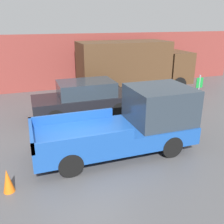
{
  "coord_description": "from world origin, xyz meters",
  "views": [
    {
      "loc": [
        -1.46,
        -7.04,
        4.31
      ],
      "look_at": [
        1.43,
        1.21,
        1.08
      ],
      "focal_mm": 40.0,
      "sensor_mm": 36.0,
      "label": 1
    }
  ],
  "objects_px": {
    "delivery_truck": "(133,65)",
    "car": "(84,98)",
    "parking_sign": "(197,100)",
    "traffic_cone": "(8,181)",
    "pickup_truck": "(132,123)"
  },
  "relations": [
    {
      "from": "car",
      "to": "traffic_cone",
      "type": "distance_m",
      "value": 5.91
    },
    {
      "from": "delivery_truck",
      "to": "parking_sign",
      "type": "distance_m",
      "value": 6.33
    },
    {
      "from": "parking_sign",
      "to": "traffic_cone",
      "type": "height_order",
      "value": "parking_sign"
    },
    {
      "from": "parking_sign",
      "to": "car",
      "type": "bearing_deg",
      "value": 141.6
    },
    {
      "from": "parking_sign",
      "to": "traffic_cone",
      "type": "relative_size",
      "value": 3.43
    },
    {
      "from": "pickup_truck",
      "to": "car",
      "type": "xyz_separation_m",
      "value": [
        -0.78,
        3.79,
        -0.15
      ]
    },
    {
      "from": "delivery_truck",
      "to": "traffic_cone",
      "type": "xyz_separation_m",
      "value": [
        -7.1,
        -8.11,
        -1.36
      ]
    },
    {
      "from": "traffic_cone",
      "to": "pickup_truck",
      "type": "bearing_deg",
      "value": 15.54
    },
    {
      "from": "delivery_truck",
      "to": "traffic_cone",
      "type": "height_order",
      "value": "delivery_truck"
    },
    {
      "from": "pickup_truck",
      "to": "delivery_truck",
      "type": "bearing_deg",
      "value": 66.27
    },
    {
      "from": "pickup_truck",
      "to": "car",
      "type": "distance_m",
      "value": 3.87
    },
    {
      "from": "pickup_truck",
      "to": "traffic_cone",
      "type": "height_order",
      "value": "pickup_truck"
    },
    {
      "from": "car",
      "to": "delivery_truck",
      "type": "bearing_deg",
      "value": 39.73
    },
    {
      "from": "delivery_truck",
      "to": "car",
      "type": "bearing_deg",
      "value": -140.27
    },
    {
      "from": "car",
      "to": "parking_sign",
      "type": "relative_size",
      "value": 2.04
    }
  ]
}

